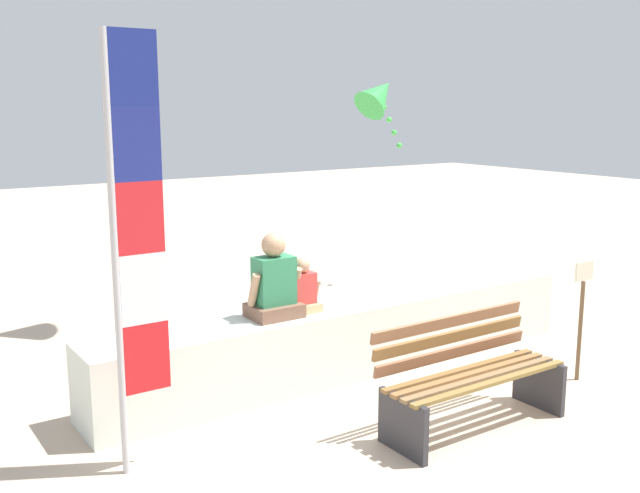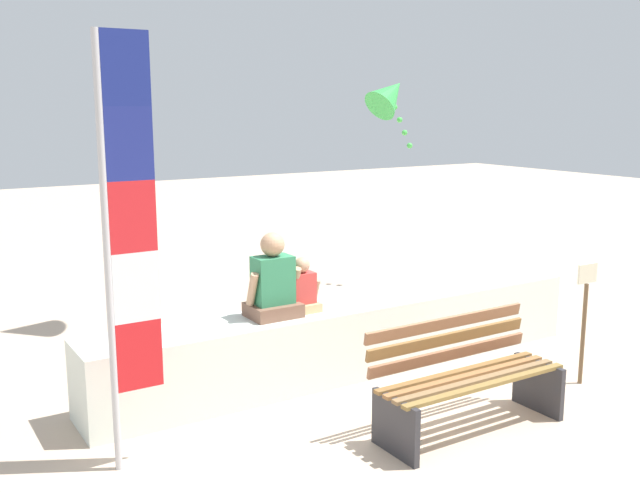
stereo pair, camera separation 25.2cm
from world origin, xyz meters
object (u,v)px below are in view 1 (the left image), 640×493
person_adult (274,285)px  flag_banner (131,234)px  kite_green (379,95)px  sign_post (581,310)px  park_bench (469,377)px  person_child (302,291)px

person_adult → flag_banner: size_ratio=0.25×
flag_banner → kite_green: kite_green is taller
kite_green → sign_post: kite_green is taller
person_adult → sign_post: bearing=-29.2°
flag_banner → kite_green: size_ratio=2.74×
park_bench → person_child: size_ratio=3.22×
sign_post → kite_green: bearing=77.1°
park_bench → person_adult: (-0.92, 1.55, 0.59)m
sign_post → park_bench: bearing=-175.3°
kite_green → sign_post: (-0.99, -4.35, -2.05)m
kite_green → person_adult: bearing=-140.3°
park_bench → kite_green: (2.60, 4.48, 2.33)m
person_adult → park_bench: bearing=-59.2°
person_adult → sign_post: size_ratio=0.67×
person_adult → flag_banner: (-1.56, -0.75, 0.73)m
person_adult → kite_green: kite_green is taller
person_adult → kite_green: 4.91m
park_bench → kite_green: bearing=59.8°
person_adult → kite_green: (3.53, 2.93, 1.74)m
person_adult → kite_green: size_ratio=0.69×
person_adult → flag_banner: flag_banner is taller
person_adult → person_child: 0.32m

